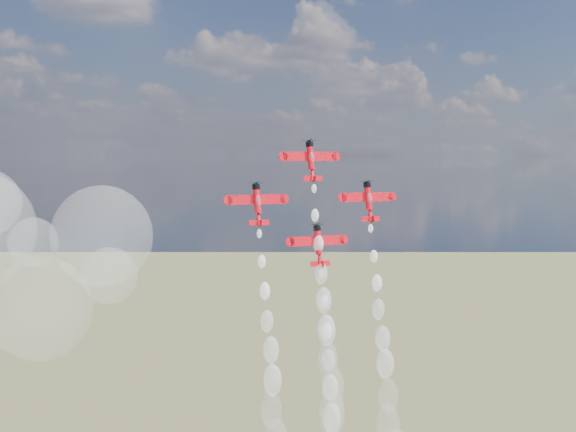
% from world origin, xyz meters
% --- Properties ---
extents(plane_lead, '(12.21, 4.33, 8.62)m').
position_xyz_m(plane_lead, '(14.23, 15.77, 118.93)').
color(plane_lead, red).
rests_on(plane_lead, ground).
extents(plane_left, '(12.21, 4.33, 8.62)m').
position_xyz_m(plane_left, '(1.48, 13.87, 110.21)').
color(plane_left, red).
rests_on(plane_left, ground).
extents(plane_right, '(12.21, 4.33, 8.62)m').
position_xyz_m(plane_right, '(26.99, 13.87, 110.21)').
color(plane_right, red).
rests_on(plane_right, ground).
extents(plane_slot, '(12.21, 4.33, 8.62)m').
position_xyz_m(plane_slot, '(14.23, 11.97, 101.49)').
color(plane_slot, red).
rests_on(plane_slot, ground).
extents(smoke_trail_lead, '(5.26, 12.53, 48.12)m').
position_xyz_m(smoke_trail_lead, '(14.17, 6.53, 76.86)').
color(smoke_trail_lead, white).
rests_on(smoke_trail_lead, plane_lead).
extents(smoke_trail_left, '(5.73, 12.64, 48.75)m').
position_xyz_m(smoke_trail_left, '(1.69, 4.91, 67.97)').
color(smoke_trail_left, white).
rests_on(smoke_trail_left, plane_left).
extents(smoke_trail_right, '(5.49, 13.49, 48.18)m').
position_xyz_m(smoke_trail_right, '(27.17, 4.74, 68.13)').
color(smoke_trail_right, white).
rests_on(smoke_trail_right, plane_right).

